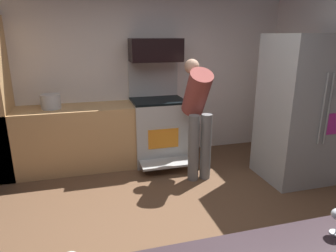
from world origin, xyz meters
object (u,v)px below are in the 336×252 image
Objects in this scene: refrigerator at (302,110)px; stock_pot at (51,102)px; oven_range at (158,128)px; microwave at (156,50)px; person_cook at (197,110)px.

stock_pot is at bearing 161.09° from refrigerator.
microwave reaches higher than oven_range.
refrigerator is (1.65, -1.15, -0.71)m from microwave.
refrigerator is 1.20× the size of person_cook.
oven_range is 5.75× the size of stock_pot.
person_cook is at bearing 162.97° from refrigerator.
microwave reaches higher than stock_pot.
oven_range is at bearing 119.22° from person_cook.
microwave is 0.40× the size of refrigerator.
person_cook reaches higher than oven_range.
refrigerator reaches higher than oven_range.
oven_range is 0.96× the size of person_cook.
microwave is 1.61m from stock_pot.
person_cook is at bearing -63.86° from microwave.
stock_pot is at bearing 159.82° from person_cook.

